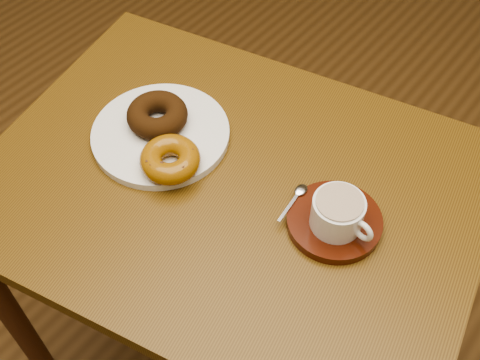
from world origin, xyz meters
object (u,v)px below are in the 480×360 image
Objects in this scene: saucer at (334,221)px; coffee_cup at (338,213)px; cafe_table at (232,223)px; donut_plate at (161,134)px.

coffee_cup is (0.01, -0.01, 0.04)m from saucer.
cafe_table is 8.76× the size of coffee_cup.
donut_plate is at bearing 167.63° from cafe_table.
coffee_cup reaches higher than cafe_table.
saucer is at bearing 140.42° from coffee_cup.
donut_plate is at bearing -174.65° from saucer.
coffee_cup reaches higher than saucer.
cafe_table is at bearing -164.67° from coffee_cup.
cafe_table is 0.21m from donut_plate.
cafe_table is at bearing -169.35° from saucer.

